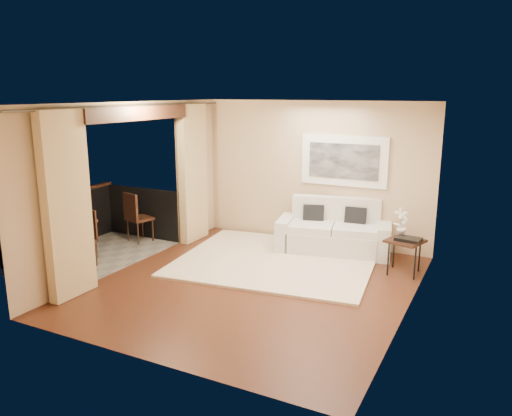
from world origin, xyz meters
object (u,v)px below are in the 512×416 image
Objects in this scene: side_table at (405,243)px; balcony_chair_near at (83,235)px; orchid at (401,222)px; bistro_table at (73,225)px; ice_bucket at (71,213)px; balcony_chair_far at (135,214)px; sofa at (334,233)px.

side_table is 0.67× the size of balcony_chair_near.
bistro_table is (-5.11, -2.07, -0.17)m from orchid.
orchid is at bearing 121.58° from side_table.
bistro_table is 3.54× the size of ice_bucket.
orchid reaches higher than balcony_chair_far.
side_table is 0.36m from orchid.
balcony_chair_far is (-3.60, -1.19, 0.23)m from sofa.
orchid is 5.22m from balcony_chair_near.
balcony_chair_far is 1.28m from ice_bucket.
ice_bucket is at bearing 141.45° from bistro_table.
balcony_chair_far is at bearing -170.96° from orchid.
bistro_table is at bearing -38.55° from ice_bucket.
ice_bucket is (-0.13, 0.10, 0.18)m from bistro_table.
sofa is at bearing 161.80° from orchid.
ice_bucket is (-0.53, 0.28, 0.26)m from balcony_chair_near.
sofa is 1.40m from orchid.
side_table is 5.56m from bistro_table.
balcony_chair_near is (-4.82, -2.07, 0.05)m from side_table.
bistro_table is at bearing 141.30° from balcony_chair_near.
sofa is 10.69× the size of ice_bucket.
sofa is at bearing -145.94° from balcony_chair_far.
side_table is at bearing 18.56° from ice_bucket.
orchid is 0.67× the size of bistro_table.
orchid reaches higher than balcony_chair_near.
side_table is 0.91× the size of bistro_table.
bistro_table is at bearing -157.94° from orchid.
orchid is 0.48× the size of balcony_chair_far.
bistro_table is at bearing -160.05° from side_table.
ice_bucket reaches higher than side_table.
balcony_chair_far is (-4.86, -0.77, -0.23)m from orchid.
balcony_chair_near is (-3.45, -2.66, 0.21)m from sofa.
sofa is 3.02× the size of bistro_table.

